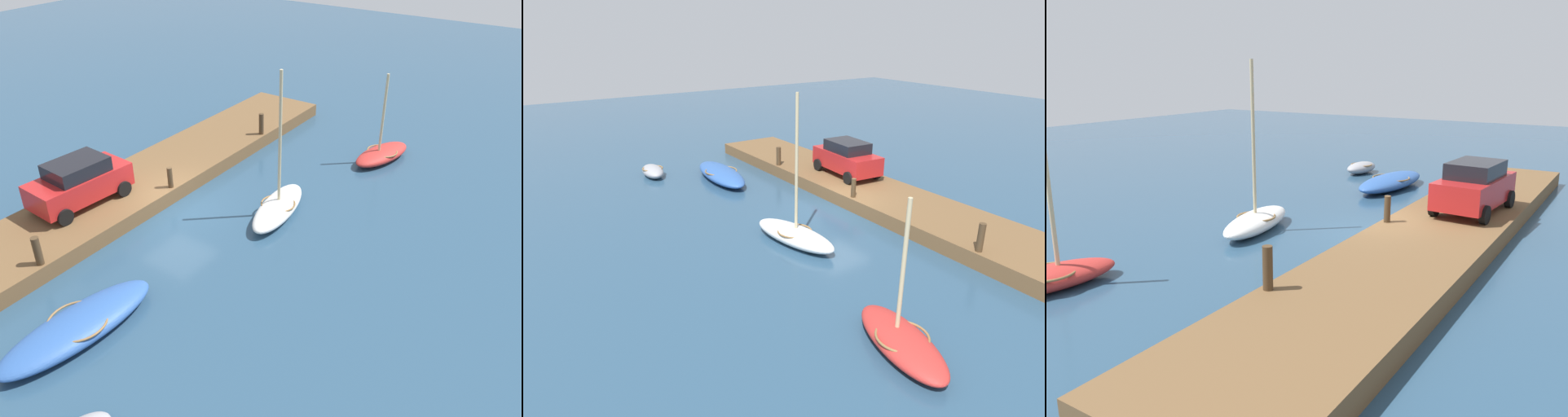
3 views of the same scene
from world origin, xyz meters
TOP-DOWN VIEW (x-y plane):
  - ground_plane at (0.00, 0.00)m, footprint 84.00×84.00m
  - dock_platform at (0.00, -2.18)m, footprint 24.70×3.82m
  - rowboat_white at (-1.85, 3.83)m, footprint 4.19×2.01m
  - motorboat_blue at (7.14, 2.61)m, footprint 5.31×2.13m
  - rowboat_red at (-8.91, 5.25)m, footprint 3.80×2.17m
  - mooring_post_west at (-7.08, -0.52)m, footprint 0.24×0.24m
  - mooring_post_mid_west at (-0.34, -0.52)m, footprint 0.22×0.22m
  - mooring_post_mid_east at (6.06, -0.52)m, footprint 0.26×0.26m
  - parked_car at (2.56, -2.56)m, footprint 4.04×2.21m

SIDE VIEW (x-z plane):
  - ground_plane at x=0.00m, z-range 0.00..0.00m
  - dock_platform at x=0.00m, z-range 0.00..0.64m
  - rowboat_red at x=-8.91m, z-range -1.80..2.50m
  - motorboat_blue at x=7.14m, z-range 0.01..0.70m
  - rowboat_white at x=-1.85m, z-range -2.56..3.38m
  - mooring_post_mid_west at x=-0.34m, z-range 0.64..1.53m
  - mooring_post_mid_east at x=6.06m, z-range 0.64..1.67m
  - mooring_post_west at x=-7.08m, z-range 0.64..1.70m
  - parked_car at x=2.56m, z-range 0.66..2.48m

